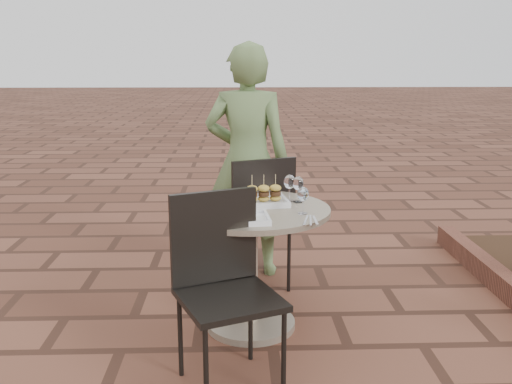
{
  "coord_description": "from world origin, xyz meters",
  "views": [
    {
      "loc": [
        -0.19,
        -2.85,
        1.55
      ],
      "look_at": [
        -0.08,
        0.27,
        0.82
      ],
      "focal_mm": 40.0,
      "sensor_mm": 36.0,
      "label": 1
    }
  ],
  "objects_px": {
    "chair_far": "(257,213)",
    "plate_salmon": "(219,199)",
    "plate_sliders": "(264,197)",
    "cafe_table": "(251,249)",
    "chair_near": "(222,273)",
    "plate_tuna": "(246,218)",
    "diner": "(247,161)"
  },
  "relations": [
    {
      "from": "plate_sliders",
      "to": "chair_far",
      "type": "bearing_deg",
      "value": 92.48
    },
    {
      "from": "chair_near",
      "to": "diner",
      "type": "xyz_separation_m",
      "value": [
        0.15,
        1.46,
        0.28
      ]
    },
    {
      "from": "plate_sliders",
      "to": "plate_salmon",
      "type": "bearing_deg",
      "value": 167.8
    },
    {
      "from": "diner",
      "to": "plate_salmon",
      "type": "xyz_separation_m",
      "value": [
        -0.18,
        -0.77,
        -0.09
      ]
    },
    {
      "from": "cafe_table",
      "to": "plate_sliders",
      "type": "height_order",
      "value": "plate_sliders"
    },
    {
      "from": "chair_near",
      "to": "chair_far",
      "type": "bearing_deg",
      "value": 56.52
    },
    {
      "from": "plate_salmon",
      "to": "plate_tuna",
      "type": "xyz_separation_m",
      "value": [
        0.15,
        -0.41,
        -0.0
      ]
    },
    {
      "from": "plate_tuna",
      "to": "plate_sliders",
      "type": "bearing_deg",
      "value": 73.08
    },
    {
      "from": "chair_far",
      "to": "chair_near",
      "type": "bearing_deg",
      "value": 57.15
    },
    {
      "from": "chair_far",
      "to": "plate_salmon",
      "type": "height_order",
      "value": "chair_far"
    },
    {
      "from": "chair_far",
      "to": "plate_sliders",
      "type": "relative_size",
      "value": 3.11
    },
    {
      "from": "cafe_table",
      "to": "plate_tuna",
      "type": "relative_size",
      "value": 3.53
    },
    {
      "from": "chair_far",
      "to": "diner",
      "type": "height_order",
      "value": "diner"
    },
    {
      "from": "cafe_table",
      "to": "diner",
      "type": "relative_size",
      "value": 0.54
    },
    {
      "from": "chair_far",
      "to": "plate_sliders",
      "type": "xyz_separation_m",
      "value": [
        0.02,
        -0.45,
        0.22
      ]
    },
    {
      "from": "chair_far",
      "to": "plate_salmon",
      "type": "relative_size",
      "value": 3.15
    },
    {
      "from": "diner",
      "to": "plate_sliders",
      "type": "xyz_separation_m",
      "value": [
        0.08,
        -0.83,
        -0.07
      ]
    },
    {
      "from": "cafe_table",
      "to": "chair_far",
      "type": "xyz_separation_m",
      "value": [
        0.06,
        0.54,
        0.07
      ]
    },
    {
      "from": "plate_sliders",
      "to": "plate_tuna",
      "type": "bearing_deg",
      "value": -106.92
    },
    {
      "from": "chair_near",
      "to": "diner",
      "type": "bearing_deg",
      "value": 61.67
    },
    {
      "from": "cafe_table",
      "to": "plate_salmon",
      "type": "relative_size",
      "value": 3.05
    },
    {
      "from": "chair_near",
      "to": "plate_sliders",
      "type": "height_order",
      "value": "chair_near"
    },
    {
      "from": "chair_far",
      "to": "plate_tuna",
      "type": "height_order",
      "value": "chair_far"
    },
    {
      "from": "chair_far",
      "to": "chair_near",
      "type": "relative_size",
      "value": 1.0
    },
    {
      "from": "cafe_table",
      "to": "plate_sliders",
      "type": "xyz_separation_m",
      "value": [
        0.08,
        0.09,
        0.28
      ]
    },
    {
      "from": "chair_far",
      "to": "diner",
      "type": "xyz_separation_m",
      "value": [
        -0.06,
        0.38,
        0.28
      ]
    },
    {
      "from": "diner",
      "to": "plate_sliders",
      "type": "bearing_deg",
      "value": 103.78
    },
    {
      "from": "chair_far",
      "to": "plate_sliders",
      "type": "bearing_deg",
      "value": 70.67
    },
    {
      "from": "chair_near",
      "to": "plate_tuna",
      "type": "bearing_deg",
      "value": 43.51
    },
    {
      "from": "chair_far",
      "to": "chair_near",
      "type": "distance_m",
      "value": 1.1
    },
    {
      "from": "cafe_table",
      "to": "plate_sliders",
      "type": "relative_size",
      "value": 3.01
    },
    {
      "from": "cafe_table",
      "to": "plate_sliders",
      "type": "distance_m",
      "value": 0.31
    }
  ]
}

